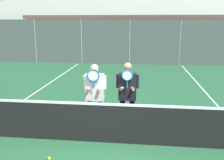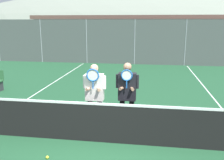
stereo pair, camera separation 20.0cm
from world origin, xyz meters
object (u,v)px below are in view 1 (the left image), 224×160
player_leftmost (95,92)px  car_far_left (64,46)px  player_center_left (127,92)px  tennis_ball_on_court (49,158)px  car_left_of_center (127,46)px  car_center (194,48)px

player_leftmost → car_far_left: 14.28m
player_center_left → tennis_ball_on_court: player_center_left is taller
car_left_of_center → car_center: 5.02m
car_far_left → car_center: size_ratio=1.03×
car_left_of_center → car_center: (5.01, -0.25, -0.04)m
player_leftmost → car_left_of_center: player_leftmost is taller
player_leftmost → car_left_of_center: bearing=89.8°
player_center_left → car_far_left: bearing=113.7°
player_leftmost → tennis_ball_on_court: 1.95m
player_center_left → car_left_of_center: player_center_left is taller
player_leftmost → car_far_left: size_ratio=0.39×
car_far_left → car_left_of_center: (5.08, 0.34, -0.03)m
car_left_of_center → tennis_ball_on_court: size_ratio=66.48×
car_center → car_left_of_center: bearing=177.2°
car_center → tennis_ball_on_court: car_center is taller
player_center_left → tennis_ball_on_court: (-1.54, -1.55, -1.05)m
car_center → car_far_left: bearing=-179.5°
player_leftmost → car_center: player_leftmost is taller
car_far_left → car_left_of_center: car_far_left is taller
player_center_left → player_leftmost: bearing=-176.2°
car_left_of_center → tennis_ball_on_court: bearing=-92.9°
player_leftmost → car_left_of_center: (0.06, 13.71, -0.16)m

